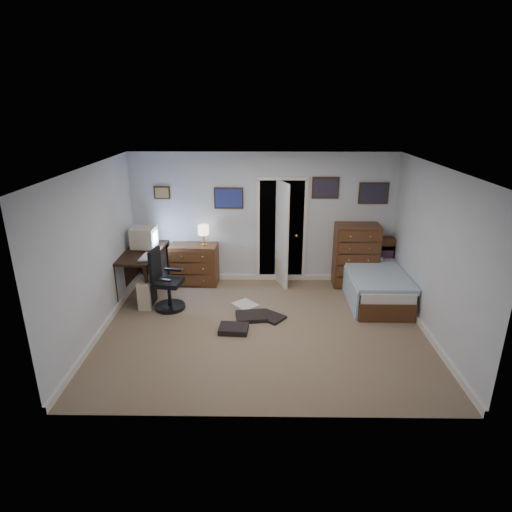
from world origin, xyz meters
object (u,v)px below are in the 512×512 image
at_px(office_chair, 165,286).
at_px(tall_dresser, 356,255).
at_px(computer_desk, 137,260).
at_px(bed, 374,284).
at_px(low_dresser, 195,264).

height_order(office_chair, tall_dresser, tall_dresser).
bearing_deg(computer_desk, tall_dresser, 9.36).
relative_size(computer_desk, tall_dresser, 1.21).
bearing_deg(office_chair, computer_desk, 143.86).
height_order(office_chair, bed, office_chair).
distance_m(computer_desk, bed, 4.30).
xyz_separation_m(office_chair, tall_dresser, (3.42, 1.05, 0.19)).
distance_m(tall_dresser, bed, 0.74).
relative_size(office_chair, bed, 0.58).
bearing_deg(office_chair, tall_dresser, 26.77).
bearing_deg(low_dresser, computer_desk, -152.96).
relative_size(low_dresser, bed, 0.48).
xyz_separation_m(computer_desk, low_dresser, (0.97, 0.42, -0.23)).
bearing_deg(tall_dresser, low_dresser, -179.03).
relative_size(office_chair, tall_dresser, 0.88).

